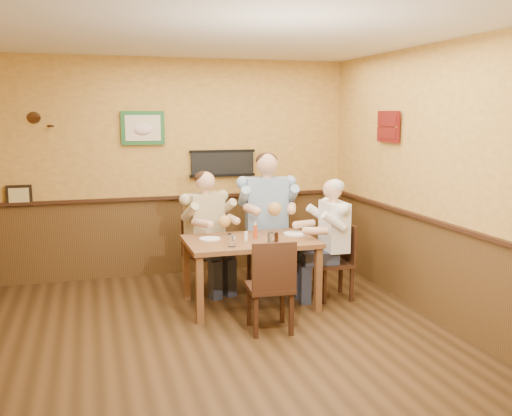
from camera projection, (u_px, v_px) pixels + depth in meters
The scene contains 17 objects.
room at pixel (206, 160), 5.13m from camera, with size 5.02×5.03×2.81m.
dining_table at pixel (250, 247), 6.21m from camera, with size 1.40×0.90×0.75m.
chair_back_left at pixel (205, 253), 6.82m from camera, with size 0.42×0.42×0.90m, color #391F12, non-canonical shape.
chair_back_right at pixel (266, 243), 7.04m from camera, with size 0.47×0.47×1.03m, color #391F12, non-canonical shape.
chair_right_end at pixel (333, 262), 6.49m from camera, with size 0.40×0.40×0.87m, color #391F12, non-canonical shape.
chair_near_side at pixel (270, 285), 5.52m from camera, with size 0.43×0.43×0.92m, color #391F12, non-canonical shape.
diner_tan_shirt at pixel (205, 237), 6.79m from camera, with size 0.59×0.59×1.29m, color beige, non-canonical shape.
diner_blue_polo at pixel (266, 226), 7.01m from camera, with size 0.68×0.68×1.47m, color #85A3C7, non-canonical shape.
diner_white_elder at pixel (334, 246), 6.46m from camera, with size 0.57×0.57×1.24m, color white, non-canonical shape.
water_glass_left at pixel (232, 241), 5.84m from camera, with size 0.08×0.08×0.12m, color white.
water_glass_mid at pixel (271, 237), 6.02m from camera, with size 0.08×0.08×0.11m, color silver.
cola_tumbler at pixel (275, 237), 6.08m from camera, with size 0.08×0.08×0.10m, color black.
hot_sauce_bottle at pixel (255, 231), 6.23m from camera, with size 0.04×0.04×0.16m, color red.
salt_shaker at pixel (246, 236), 6.12m from camera, with size 0.04×0.04×0.10m, color white.
pepper_shaker at pixel (230, 237), 6.14m from camera, with size 0.03×0.03×0.08m, color black.
plate_far_left at pixel (210, 239), 6.18m from camera, with size 0.23×0.23×0.02m, color white.
plate_far_right at pixel (295, 234), 6.44m from camera, with size 0.27×0.27×0.02m, color white.
Camera 1 is at (-0.88, -4.88, 2.10)m, focal length 40.00 mm.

